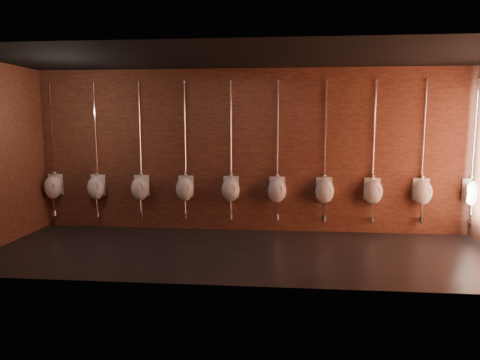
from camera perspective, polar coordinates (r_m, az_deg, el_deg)
The scene contains 12 objects.
ground at distance 7.28m, azimuth 0.32°, elevation -9.58°, with size 8.50×8.50×0.00m, color black.
room_shell at distance 6.95m, azimuth 0.34°, elevation 6.45°, with size 8.54×3.04×3.22m.
urinal_0 at distance 9.59m, azimuth -23.65°, elevation -0.77°, with size 0.38×0.34×2.71m.
urinal_1 at distance 9.18m, azimuth -18.62°, elevation -0.87°, with size 0.38×0.34×2.71m.
urinal_2 at distance 8.85m, azimuth -13.17°, elevation -0.98°, with size 0.38×0.34×2.71m.
urinal_3 at distance 8.61m, azimuth -7.35°, elevation -1.08°, with size 0.38×0.34×2.71m.
urinal_4 at distance 8.46m, azimuth -1.27°, elevation -1.18°, with size 0.38×0.34×2.71m.
urinal_5 at distance 8.41m, azimuth 4.97°, elevation -1.26°, with size 0.38×0.34×2.71m.
urinal_6 at distance 8.45m, azimuth 11.21°, elevation -1.33°, with size 0.38×0.34×2.71m.
urinal_7 at distance 8.60m, azimuth 17.31°, elevation -1.38°, with size 0.38×0.34×2.71m.
urinal_8 at distance 8.84m, azimuth 23.14°, elevation -1.42°, with size 0.38×0.34×2.71m.
urinal_9 at distance 9.16m, azimuth 28.61°, elevation -1.44°, with size 0.38×0.34×2.71m.
Camera 1 is at (0.59, -6.93, 2.17)m, focal length 32.00 mm.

